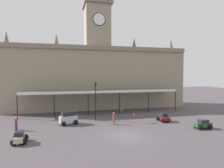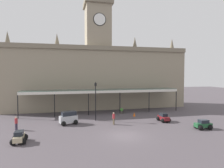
{
  "view_description": "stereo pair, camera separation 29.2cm",
  "coord_description": "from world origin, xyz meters",
  "px_view_note": "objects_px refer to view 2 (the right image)",
  "views": [
    {
      "loc": [
        -6.64,
        -20.38,
        6.92
      ],
      "look_at": [
        0.0,
        6.32,
        5.48
      ],
      "focal_mm": 31.1,
      "sensor_mm": 36.0,
      "label": 1
    },
    {
      "loc": [
        -6.36,
        -20.45,
        6.92
      ],
      "look_at": [
        0.0,
        6.32,
        5.48
      ],
      "focal_mm": 31.1,
      "sensor_mm": 36.0,
      "label": 2
    }
  ],
  "objects_px": {
    "pedestrian_crossing_forecourt": "(114,118)",
    "car_maroon_sedan": "(163,118)",
    "victorian_lamppost": "(96,97)",
    "pedestrian_near_entrance": "(16,123)",
    "planter_near_kerb": "(122,111)",
    "car_green_sedan": "(203,125)",
    "traffic_cone": "(134,114)",
    "car_silver_van": "(69,119)",
    "car_beige_sedan": "(19,138)"
  },
  "relations": [
    {
      "from": "car_maroon_sedan",
      "to": "victorian_lamppost",
      "type": "relative_size",
      "value": 0.36
    },
    {
      "from": "car_maroon_sedan",
      "to": "pedestrian_near_entrance",
      "type": "bearing_deg",
      "value": 179.24
    },
    {
      "from": "planter_near_kerb",
      "to": "car_maroon_sedan",
      "type": "bearing_deg",
      "value": -57.36
    },
    {
      "from": "car_maroon_sedan",
      "to": "car_silver_van",
      "type": "height_order",
      "value": "car_silver_van"
    },
    {
      "from": "car_silver_van",
      "to": "planter_near_kerb",
      "type": "relative_size",
      "value": 2.68
    },
    {
      "from": "pedestrian_near_entrance",
      "to": "traffic_cone",
      "type": "xyz_separation_m",
      "value": [
        16.78,
        3.94,
        -0.56
      ]
    },
    {
      "from": "car_maroon_sedan",
      "to": "planter_near_kerb",
      "type": "bearing_deg",
      "value": 122.64
    },
    {
      "from": "pedestrian_near_entrance",
      "to": "victorian_lamppost",
      "type": "bearing_deg",
      "value": 13.47
    },
    {
      "from": "car_green_sedan",
      "to": "traffic_cone",
      "type": "bearing_deg",
      "value": 123.61
    },
    {
      "from": "victorian_lamppost",
      "to": "planter_near_kerb",
      "type": "xyz_separation_m",
      "value": [
        5.18,
        4.1,
        -3.01
      ]
    },
    {
      "from": "car_green_sedan",
      "to": "planter_near_kerb",
      "type": "xyz_separation_m",
      "value": [
        -7.3,
        11.5,
        -0.01
      ]
    },
    {
      "from": "victorian_lamppost",
      "to": "traffic_cone",
      "type": "bearing_deg",
      "value": 12.84
    },
    {
      "from": "car_beige_sedan",
      "to": "pedestrian_crossing_forecourt",
      "type": "relative_size",
      "value": 1.25
    },
    {
      "from": "car_silver_van",
      "to": "car_beige_sedan",
      "type": "bearing_deg",
      "value": -129.1
    },
    {
      "from": "pedestrian_crossing_forecourt",
      "to": "planter_near_kerb",
      "type": "height_order",
      "value": "pedestrian_crossing_forecourt"
    },
    {
      "from": "car_beige_sedan",
      "to": "pedestrian_near_entrance",
      "type": "xyz_separation_m",
      "value": [
        -1.38,
        4.84,
        0.41
      ]
    },
    {
      "from": "victorian_lamppost",
      "to": "planter_near_kerb",
      "type": "distance_m",
      "value": 7.26
    },
    {
      "from": "planter_near_kerb",
      "to": "traffic_cone",
      "type": "bearing_deg",
      "value": -61.98
    },
    {
      "from": "car_beige_sedan",
      "to": "pedestrian_crossing_forecourt",
      "type": "xyz_separation_m",
      "value": [
        10.93,
        4.58,
        0.41
      ]
    },
    {
      "from": "victorian_lamppost",
      "to": "car_green_sedan",
      "type": "bearing_deg",
      "value": -30.68
    },
    {
      "from": "car_maroon_sedan",
      "to": "pedestrian_crossing_forecourt",
      "type": "height_order",
      "value": "pedestrian_crossing_forecourt"
    },
    {
      "from": "pedestrian_near_entrance",
      "to": "planter_near_kerb",
      "type": "xyz_separation_m",
      "value": [
        15.4,
        6.55,
        -0.42
      ]
    },
    {
      "from": "car_maroon_sedan",
      "to": "planter_near_kerb",
      "type": "distance_m",
      "value": 8.09
    },
    {
      "from": "car_maroon_sedan",
      "to": "traffic_cone",
      "type": "xyz_separation_m",
      "value": [
        -2.98,
        4.21,
        -0.15
      ]
    },
    {
      "from": "pedestrian_near_entrance",
      "to": "car_green_sedan",
      "type": "bearing_deg",
      "value": -12.31
    },
    {
      "from": "car_green_sedan",
      "to": "pedestrian_crossing_forecourt",
      "type": "distance_m",
      "value": 11.41
    },
    {
      "from": "car_silver_van",
      "to": "planter_near_kerb",
      "type": "height_order",
      "value": "car_silver_van"
    },
    {
      "from": "car_beige_sedan",
      "to": "victorian_lamppost",
      "type": "bearing_deg",
      "value": 39.48
    },
    {
      "from": "car_green_sedan",
      "to": "planter_near_kerb",
      "type": "distance_m",
      "value": 13.62
    },
    {
      "from": "car_beige_sedan",
      "to": "car_silver_van",
      "type": "height_order",
      "value": "car_silver_van"
    },
    {
      "from": "car_green_sedan",
      "to": "pedestrian_crossing_forecourt",
      "type": "height_order",
      "value": "pedestrian_crossing_forecourt"
    },
    {
      "from": "victorian_lamppost",
      "to": "car_maroon_sedan",
      "type": "bearing_deg",
      "value": -15.87
    },
    {
      "from": "car_silver_van",
      "to": "victorian_lamppost",
      "type": "distance_m",
      "value": 4.9
    },
    {
      "from": "victorian_lamppost",
      "to": "traffic_cone",
      "type": "relative_size",
      "value": 8.21
    },
    {
      "from": "pedestrian_crossing_forecourt",
      "to": "car_maroon_sedan",
      "type": "bearing_deg",
      "value": -0.06
    },
    {
      "from": "traffic_cone",
      "to": "planter_near_kerb",
      "type": "distance_m",
      "value": 2.95
    },
    {
      "from": "car_beige_sedan",
      "to": "planter_near_kerb",
      "type": "distance_m",
      "value": 18.06
    },
    {
      "from": "victorian_lamppost",
      "to": "pedestrian_near_entrance",
      "type": "bearing_deg",
      "value": -166.53
    },
    {
      "from": "car_silver_van",
      "to": "pedestrian_near_entrance",
      "type": "height_order",
      "value": "car_silver_van"
    },
    {
      "from": "car_green_sedan",
      "to": "car_beige_sedan",
      "type": "bearing_deg",
      "value": 179.7
    },
    {
      "from": "victorian_lamppost",
      "to": "car_silver_van",
      "type": "bearing_deg",
      "value": -162.72
    },
    {
      "from": "car_silver_van",
      "to": "traffic_cone",
      "type": "xyz_separation_m",
      "value": [
        10.48,
        2.71,
        -0.46
      ]
    },
    {
      "from": "car_maroon_sedan",
      "to": "car_silver_van",
      "type": "relative_size",
      "value": 0.81
    },
    {
      "from": "pedestrian_crossing_forecourt",
      "to": "planter_near_kerb",
      "type": "xyz_separation_m",
      "value": [
        3.09,
        6.8,
        -0.42
      ]
    },
    {
      "from": "car_beige_sedan",
      "to": "victorian_lamppost",
      "type": "height_order",
      "value": "victorian_lamppost"
    },
    {
      "from": "car_silver_van",
      "to": "victorian_lamppost",
      "type": "bearing_deg",
      "value": 17.28
    },
    {
      "from": "car_maroon_sedan",
      "to": "planter_near_kerb",
      "type": "height_order",
      "value": "car_maroon_sedan"
    },
    {
      "from": "pedestrian_near_entrance",
      "to": "victorian_lamppost",
      "type": "relative_size",
      "value": 0.29
    },
    {
      "from": "car_maroon_sedan",
      "to": "planter_near_kerb",
      "type": "relative_size",
      "value": 2.17
    },
    {
      "from": "car_green_sedan",
      "to": "victorian_lamppost",
      "type": "xyz_separation_m",
      "value": [
        -12.47,
        7.4,
        3.0
      ]
    }
  ]
}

